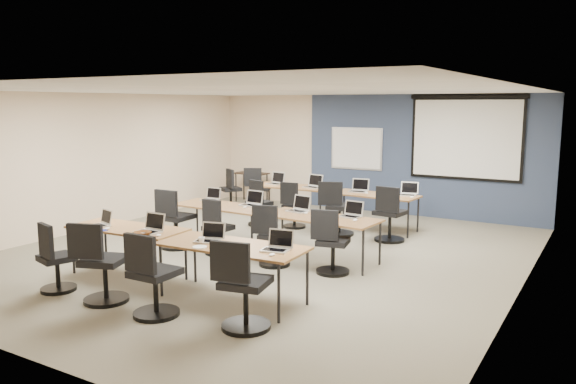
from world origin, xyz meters
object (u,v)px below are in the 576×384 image
Objects in this scene: training_table_mid_right at (320,219)px; laptop_6 at (299,207)px; projector_screen at (466,133)px; training_table_back_right at (375,197)px; task_chair_6 at (272,241)px; laptop_10 at (359,189)px; whiteboard at (356,149)px; laptop_8 at (276,181)px; task_chair_1 at (101,269)px; task_chair_11 at (389,219)px; laptop_4 at (211,197)px; utility_table at (251,177)px; laptop_9 at (313,184)px; task_chair_4 at (174,224)px; laptop_11 at (408,192)px; laptop_7 at (352,213)px; task_chair_0 at (54,263)px; laptop_1 at (150,228)px; training_table_front_right at (232,248)px; laptop_5 at (252,202)px; training_table_front_left at (127,230)px; laptop_2 at (210,237)px; task_chair_5 at (217,232)px; task_chair_2 at (152,282)px; spare_chair_a at (258,192)px; task_chair_9 at (293,209)px; task_chair_8 at (259,207)px; task_chair_10 at (337,213)px; task_chair_3 at (242,293)px; task_chair_7 at (331,247)px; spare_chair_b at (231,192)px; training_table_back_left at (293,188)px.

laptop_6 reaches higher than training_table_mid_right.
training_table_back_right is at bearing -124.85° from projector_screen.
laptop_10 reaches higher than task_chair_6.
laptop_8 is (-1.19, -1.65, -0.66)m from whiteboard.
task_chair_11 is at bearing 47.49° from task_chair_1.
laptop_4 is 4.05m from utility_table.
task_chair_4 is at bearing -98.22° from laptop_9.
laptop_8 is at bearing 167.84° from laptop_11.
task_chair_6 is 3.02× the size of laptop_7.
task_chair_0 is 1.32m from laptop_1.
laptop_8 is at bearing 113.12° from training_table_front_right.
training_table_front_left is at bearing -100.60° from laptop_5.
projector_screen is 7.00× the size of laptop_6.
laptop_11 is (1.00, 4.88, 0.00)m from laptop_2.
task_chair_5 is (-1.18, 1.66, -0.40)m from laptop_2.
task_chair_0 reaches higher than training_table_front_left.
task_chair_4 is 1.11× the size of task_chair_5.
whiteboard reaches higher than training_table_mid_right.
training_table_mid_right is at bearing 78.16° from task_chair_2.
laptop_9 reaches higher than laptop_2.
spare_chair_a is (-1.67, 3.77, 0.02)m from task_chair_5.
task_chair_9 is (-1.08, 2.50, -0.01)m from task_chair_6.
training_table_back_right is at bearing 35.42° from task_chair_8.
laptop_8 is at bearing 131.80° from task_chair_9.
task_chair_10 is at bearing 58.53° from task_chair_1.
task_chair_11 is (-0.70, -2.55, -1.46)m from projector_screen.
laptop_2 is at bearing -111.96° from task_chair_10.
laptop_6 reaches higher than laptop_5.
laptop_6 is at bearing 96.54° from task_chair_3.
task_chair_9 is at bearing 150.49° from task_chair_10.
task_chair_3 reaches higher than laptop_1.
laptop_4 is (-0.40, 2.43, 0.10)m from training_table_front_left.
whiteboard is at bearing 110.70° from training_table_mid_right.
task_chair_5 is 1.12× the size of utility_table.
laptop_4 is 0.30× the size of task_chair_7.
laptop_1 is 3.98m from task_chair_8.
task_chair_0 is at bearing -86.88° from task_chair_4.
laptop_2 is at bearing -58.82° from laptop_8.
laptop_10 is at bearing 68.68° from training_table_front_left.
training_table_front_left is 4.88× the size of laptop_9.
task_chair_2 reaches higher than utility_table.
utility_table is (-4.54, 2.22, 0.22)m from task_chair_11.
task_chair_5 is 2.81× the size of laptop_11.
laptop_1 reaches higher than spare_chair_b.
task_chair_11 is (1.03, 0.03, -0.01)m from task_chair_10.
laptop_2 is 4.30m from task_chair_8.
training_table_mid_right is at bearing -71.01° from spare_chair_a.
laptop_4 is at bearing 129.93° from training_table_front_right.
whiteboard is at bearing 65.87° from training_table_back_left.
laptop_1 is 0.35× the size of task_chair_8.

